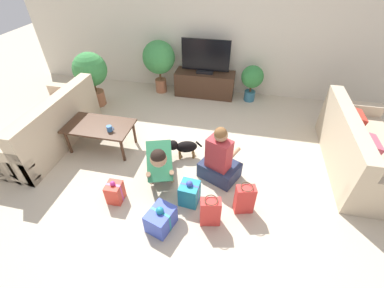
{
  "coord_description": "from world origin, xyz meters",
  "views": [
    {
      "loc": [
        0.62,
        -2.71,
        2.73
      ],
      "look_at": [
        0.03,
        0.03,
        0.45
      ],
      "focal_mm": 24.0,
      "sensor_mm": 36.0,
      "label": 1
    }
  ],
  "objects_px": {
    "person_sitting": "(219,161)",
    "gift_box_a": "(161,219)",
    "sofa_right": "(359,151)",
    "dog": "(183,147)",
    "person_kneeling": "(160,162)",
    "sofa_left": "(48,127)",
    "gift_bag_a": "(210,212)",
    "potted_plant_back_left": "(159,59)",
    "gift_bag_b": "(245,199)",
    "mug": "(110,129)",
    "tv_console": "(205,84)",
    "tv": "(206,58)",
    "gift_box_b": "(189,193)",
    "potted_plant_corner_left": "(91,72)",
    "gift_box_c": "(115,192)",
    "coffee_table": "(99,128)",
    "potted_plant_back_right": "(252,79)"
  },
  "relations": [
    {
      "from": "person_sitting",
      "to": "gift_box_a",
      "type": "relative_size",
      "value": 2.25
    },
    {
      "from": "sofa_right",
      "to": "dog",
      "type": "relative_size",
      "value": 3.65
    },
    {
      "from": "person_kneeling",
      "to": "sofa_left",
      "type": "bearing_deg",
      "value": 148.89
    },
    {
      "from": "person_sitting",
      "to": "gift_bag_a",
      "type": "distance_m",
      "value": 0.79
    },
    {
      "from": "sofa_right",
      "to": "gift_bag_a",
      "type": "height_order",
      "value": "sofa_right"
    },
    {
      "from": "potted_plant_back_left",
      "to": "person_sitting",
      "type": "relative_size",
      "value": 1.25
    },
    {
      "from": "gift_bag_a",
      "to": "gift_bag_b",
      "type": "distance_m",
      "value": 0.47
    },
    {
      "from": "gift_box_a",
      "to": "gift_bag_a",
      "type": "xyz_separation_m",
      "value": [
        0.56,
        0.18,
        0.06
      ]
    },
    {
      "from": "potted_plant_back_left",
      "to": "sofa_left",
      "type": "bearing_deg",
      "value": -120.33
    },
    {
      "from": "sofa_left",
      "to": "gift_bag_b",
      "type": "xyz_separation_m",
      "value": [
        3.23,
        -0.74,
        -0.09
      ]
    },
    {
      "from": "sofa_left",
      "to": "potted_plant_back_left",
      "type": "xyz_separation_m",
      "value": [
        1.25,
        2.14,
        0.45
      ]
    },
    {
      "from": "person_sitting",
      "to": "mug",
      "type": "bearing_deg",
      "value": 19.0
    },
    {
      "from": "sofa_right",
      "to": "tv_console",
      "type": "height_order",
      "value": "sofa_right"
    },
    {
      "from": "tv_console",
      "to": "tv",
      "type": "distance_m",
      "value": 0.56
    },
    {
      "from": "person_kneeling",
      "to": "person_sitting",
      "type": "distance_m",
      "value": 0.81
    },
    {
      "from": "sofa_left",
      "to": "person_kneeling",
      "type": "xyz_separation_m",
      "value": [
        2.08,
        -0.47,
        0.06
      ]
    },
    {
      "from": "tv",
      "to": "gift_bag_a",
      "type": "height_order",
      "value": "tv"
    },
    {
      "from": "person_sitting",
      "to": "dog",
      "type": "distance_m",
      "value": 0.7
    },
    {
      "from": "person_sitting",
      "to": "dog",
      "type": "bearing_deg",
      "value": -3.46
    },
    {
      "from": "tv",
      "to": "gift_box_b",
      "type": "relative_size",
      "value": 2.58
    },
    {
      "from": "person_sitting",
      "to": "gift_box_b",
      "type": "distance_m",
      "value": 0.63
    },
    {
      "from": "potted_plant_corner_left",
      "to": "gift_bag_a",
      "type": "distance_m",
      "value": 3.6
    },
    {
      "from": "gift_box_a",
      "to": "gift_box_c",
      "type": "relative_size",
      "value": 1.16
    },
    {
      "from": "sofa_left",
      "to": "gift_box_c",
      "type": "distance_m",
      "value": 1.84
    },
    {
      "from": "potted_plant_back_left",
      "to": "person_kneeling",
      "type": "xyz_separation_m",
      "value": [
        0.82,
        -2.61,
        -0.39
      ]
    },
    {
      "from": "dog",
      "to": "gift_box_b",
      "type": "xyz_separation_m",
      "value": [
        0.29,
        -0.85,
        -0.04
      ]
    },
    {
      "from": "tv",
      "to": "gift_bag_b",
      "type": "relative_size",
      "value": 2.22
    },
    {
      "from": "tv_console",
      "to": "gift_box_a",
      "type": "relative_size",
      "value": 3.13
    },
    {
      "from": "potted_plant_back_left",
      "to": "dog",
      "type": "height_order",
      "value": "potted_plant_back_left"
    },
    {
      "from": "gift_bag_b",
      "to": "mug",
      "type": "relative_size",
      "value": 3.67
    },
    {
      "from": "sofa_right",
      "to": "dog",
      "type": "bearing_deg",
      "value": 97.19
    },
    {
      "from": "sofa_left",
      "to": "person_sitting",
      "type": "height_order",
      "value": "person_sitting"
    },
    {
      "from": "coffee_table",
      "to": "gift_box_c",
      "type": "height_order",
      "value": "coffee_table"
    },
    {
      "from": "person_sitting",
      "to": "gift_bag_a",
      "type": "height_order",
      "value": "person_sitting"
    },
    {
      "from": "potted_plant_corner_left",
      "to": "person_kneeling",
      "type": "relative_size",
      "value": 1.28
    },
    {
      "from": "person_kneeling",
      "to": "gift_box_b",
      "type": "bearing_deg",
      "value": -49.19
    },
    {
      "from": "tv",
      "to": "potted_plant_back_right",
      "type": "xyz_separation_m",
      "value": [
        0.97,
        -0.05,
        -0.33
      ]
    },
    {
      "from": "potted_plant_back_right",
      "to": "person_sitting",
      "type": "relative_size",
      "value": 0.85
    },
    {
      "from": "mug",
      "to": "dog",
      "type": "bearing_deg",
      "value": 7.96
    },
    {
      "from": "potted_plant_corner_left",
      "to": "tv",
      "type": "bearing_deg",
      "value": 22.78
    },
    {
      "from": "potted_plant_corner_left",
      "to": "gift_bag_a",
      "type": "height_order",
      "value": "potted_plant_corner_left"
    },
    {
      "from": "gift_box_a",
      "to": "mug",
      "type": "xyz_separation_m",
      "value": [
        -1.13,
        1.13,
        0.34
      ]
    },
    {
      "from": "potted_plant_back_right",
      "to": "gift_box_a",
      "type": "bearing_deg",
      "value": -105.27
    },
    {
      "from": "gift_box_c",
      "to": "mug",
      "type": "relative_size",
      "value": 2.87
    },
    {
      "from": "potted_plant_corner_left",
      "to": "person_kneeling",
      "type": "bearing_deg",
      "value": -42.82
    },
    {
      "from": "gift_bag_b",
      "to": "gift_box_a",
      "type": "bearing_deg",
      "value": -154.88
    },
    {
      "from": "potted_plant_back_right",
      "to": "tv",
      "type": "bearing_deg",
      "value": 177.06
    },
    {
      "from": "person_kneeling",
      "to": "gift_box_b",
      "type": "xyz_separation_m",
      "value": [
        0.46,
        -0.28,
        -0.2
      ]
    },
    {
      "from": "tv",
      "to": "mug",
      "type": "distance_m",
      "value": 2.51
    },
    {
      "from": "sofa_right",
      "to": "potted_plant_back_left",
      "type": "relative_size",
      "value": 1.74
    }
  ]
}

